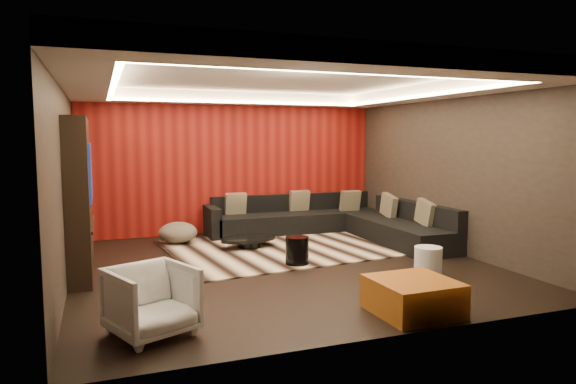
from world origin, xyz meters
name	(u,v)px	position (x,y,z in m)	size (l,w,h in m)	color
floor	(283,266)	(0.00, 0.00, -0.01)	(6.00, 6.00, 0.02)	black
ceiling	(283,77)	(0.00, 0.00, 2.81)	(6.00, 6.00, 0.02)	silver
wall_back	(233,164)	(0.00, 3.01, 1.40)	(6.00, 0.02, 2.80)	black
wall_left	(63,179)	(-3.01, 0.00, 1.40)	(0.02, 6.00, 2.80)	black
wall_right	(450,169)	(3.01, 0.00, 1.40)	(0.02, 6.00, 2.80)	black
red_feature_wall	(234,164)	(0.00, 2.97, 1.40)	(5.98, 0.05, 2.78)	#6B0C0A
soffit_back	(236,99)	(0.00, 2.70, 2.69)	(6.00, 0.60, 0.22)	silver
soffit_front	(377,58)	(0.00, -2.70, 2.69)	(6.00, 0.60, 0.22)	silver
soffit_left	(85,78)	(-2.70, 0.00, 2.69)	(0.60, 4.80, 0.22)	silver
soffit_right	(437,91)	(2.70, 0.00, 2.69)	(0.60, 4.80, 0.22)	silver
cove_back	(241,102)	(0.00, 2.36, 2.60)	(4.80, 0.08, 0.04)	#FFD899
cove_front	(360,72)	(0.00, -2.36, 2.60)	(4.80, 0.08, 0.04)	#FFD899
cove_left	(113,86)	(-2.36, 0.00, 2.60)	(0.08, 4.80, 0.04)	#FFD899
cove_right	(420,96)	(2.36, 0.00, 2.60)	(0.08, 4.80, 0.04)	#FFD899
tv_surround	(79,197)	(-2.85, 0.60, 1.10)	(0.30, 2.00, 2.20)	black
tv_screen	(90,172)	(-2.69, 0.60, 1.45)	(0.04, 1.30, 0.80)	black
tv_shelf	(92,224)	(-2.69, 0.60, 0.70)	(0.04, 1.60, 0.04)	black
rug	(286,247)	(0.49, 1.19, 0.01)	(4.00, 3.00, 0.02)	beige
coffee_table	(249,242)	(-0.15, 1.36, 0.11)	(1.07, 1.07, 0.18)	black
drum_stool	(297,250)	(0.20, -0.06, 0.23)	(0.35, 0.35, 0.42)	black
striped_pouf	(178,233)	(-1.26, 2.16, 0.21)	(0.69, 0.69, 0.38)	#BCA992
white_side_table	(428,264)	(1.56, -1.46, 0.23)	(0.37, 0.37, 0.46)	silver
orange_ottoman	(413,296)	(0.62, -2.50, 0.19)	(0.85, 0.85, 0.38)	#8B4611
armchair	(152,301)	(-2.13, -2.16, 0.34)	(0.73, 0.76, 0.69)	silver
sectional_sofa	(334,223)	(1.73, 1.86, 0.26)	(3.65, 3.50, 0.75)	black
throw_pillows	(337,204)	(1.82, 1.91, 0.62)	(3.06, 2.76, 0.50)	beige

